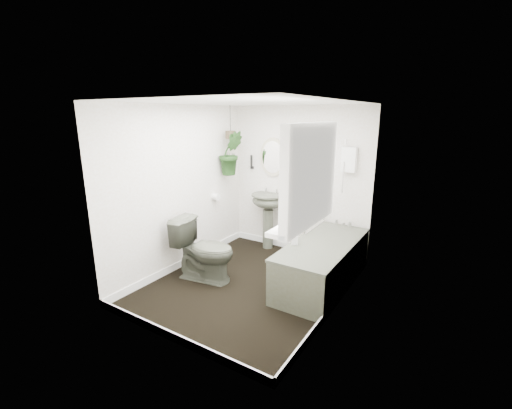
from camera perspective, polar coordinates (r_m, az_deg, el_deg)
The scene contains 22 objects.
floor at distance 4.64m, azimuth -1.01°, elevation -13.18°, with size 2.30×2.80×0.02m, color black.
ceiling at distance 4.10m, azimuth -1.16°, elevation 16.82°, with size 2.30×2.80×0.02m, color white.
wall_back at distance 5.43m, azimuth 7.11°, elevation 3.90°, with size 2.30×0.02×2.30m, color white.
wall_front at distance 3.18m, azimuth -15.15°, elevation -4.33°, with size 2.30×0.02×2.30m, color white.
wall_left at distance 4.93m, azimuth -12.44°, elevation 2.57°, with size 0.02×2.80×2.30m, color white.
wall_right at distance 3.73m, azimuth 14.00°, elevation -1.43°, with size 0.02×2.80×2.30m, color white.
skirting at distance 4.61m, azimuth -1.02°, elevation -12.52°, with size 2.30×2.80×0.10m, color white.
bathtub at distance 4.58m, azimuth 11.02°, elevation -9.64°, with size 0.72×1.72×0.58m, color #424639, non-canonical shape.
bath_screen at distance 4.84m, azimuth 10.07°, elevation 4.03°, with size 0.04×0.72×1.40m, color silver, non-canonical shape.
shower_box at distance 5.02m, azimuth 15.26°, elevation 7.24°, with size 0.20×0.10×0.35m, color white.
oval_mirror at distance 5.54m, azimuth 2.79°, elevation 7.88°, with size 0.46×0.03×0.62m, color #BCB294.
wall_sconce at distance 5.75m, azimuth -0.77°, elevation 7.15°, with size 0.04×0.04×0.22m, color black.
toilet_roll_holder at distance 5.46m, azimuth -6.73°, elevation 1.29°, with size 0.11×0.11×0.11m, color white.
window_recess at distance 3.00m, azimuth 9.06°, elevation 4.75°, with size 0.08×1.00×0.90m, color white.
window_sill at distance 3.13m, azimuth 7.57°, elevation -2.71°, with size 0.18×1.00×0.04m, color white.
window_blinds at distance 3.02m, azimuth 8.27°, elevation 4.83°, with size 0.01×0.86×0.76m, color white.
toilet at distance 4.65m, azimuth -8.60°, elevation -7.44°, with size 0.47×0.82×0.84m, color #424639.
pedestal_sink at distance 5.65m, azimuth 2.01°, elevation -2.75°, with size 0.54×0.46×0.92m, color #424639, non-canonical shape.
sill_plant at distance 3.36m, azimuth 9.94°, elevation 0.84°, with size 0.21×0.18×0.24m, color black.
hanging_plant at distance 5.46m, azimuth -4.21°, elevation 8.53°, with size 0.38×0.31×0.69m, color black.
soap_bottle at distance 4.34m, azimuth 6.49°, elevation -5.52°, with size 0.08×0.08×0.17m, color #312F2F.
hanging_pot at distance 5.44m, azimuth -4.27°, elevation 11.51°, with size 0.16×0.16×0.12m, color #3D3222.
Camera 1 is at (2.24, -3.43, 2.16)m, focal length 24.00 mm.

